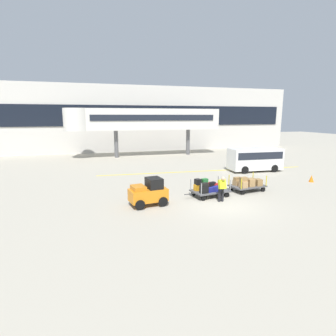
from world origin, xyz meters
TOP-DOWN VIEW (x-y plane):
  - ground_plane at (0.00, 0.00)m, footprint 120.00×120.00m
  - apron_lead_line at (3.00, 9.23)m, footprint 19.70×1.59m
  - terminal_building at (0.00, 25.98)m, footprint 47.06×2.51m
  - jet_bridge at (-1.16, 19.99)m, footprint 19.12×3.00m
  - baggage_tug at (-4.16, 1.14)m, footprint 2.24×1.49m
  - baggage_cart_lead at (-0.17, 1.77)m, footprint 3.07×1.72m
  - baggage_cart_middle at (2.90, 2.16)m, footprint 3.07×1.72m
  - baggage_handler at (0.13, 0.54)m, footprint 0.40×0.44m
  - shuttle_van at (7.38, 7.99)m, footprint 4.90×2.18m
  - safety_cone_near at (9.15, 3.03)m, footprint 0.36×0.36m

SIDE VIEW (x-z plane):
  - ground_plane at x=0.00m, z-range 0.00..0.00m
  - apron_lead_line at x=3.00m, z-range 0.00..0.01m
  - safety_cone_near at x=9.15m, z-range 0.00..0.55m
  - baggage_cart_middle at x=2.90m, z-range -0.01..1.09m
  - baggage_cart_lead at x=-0.17m, z-range -0.03..1.11m
  - baggage_tug at x=-4.16m, z-range -0.04..1.54m
  - baggage_handler at x=0.13m, z-range 0.08..1.65m
  - shuttle_van at x=7.38m, z-range 0.19..2.28m
  - jet_bridge at x=-1.16m, z-range 1.63..7.56m
  - terminal_building at x=0.00m, z-range 0.01..9.27m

